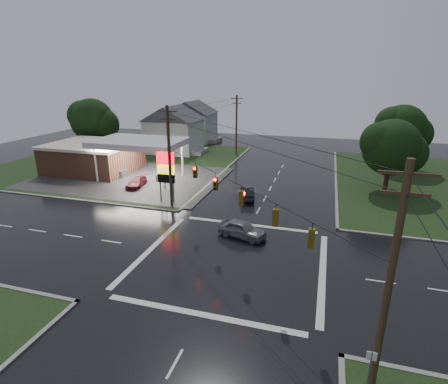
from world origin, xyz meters
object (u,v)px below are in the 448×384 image
(utility_pole_se, at_px, (390,280))
(pylon_sign, at_px, (166,169))
(utility_pole_nw, at_px, (169,156))
(utility_pole_n, at_px, (236,124))
(tree_ne_near, at_px, (392,148))
(car_north, at_px, (247,192))
(tree_ne_far, at_px, (403,129))
(gas_station, at_px, (100,155))
(house_near, at_px, (174,129))
(car_pump, at_px, (137,183))
(house_far, at_px, (193,121))
(car_crossing, at_px, (242,229))
(tree_nw_behind, at_px, (93,120))

(utility_pole_se, bearing_deg, pylon_sign, 135.00)
(utility_pole_nw, bearing_deg, utility_pole_n, 90.00)
(tree_ne_near, relative_size, car_north, 2.00)
(utility_pole_se, xyz_separation_m, tree_ne_far, (7.65, 43.49, 0.46))
(utility_pole_nw, bearing_deg, utility_pole_se, -45.00)
(gas_station, xyz_separation_m, house_near, (4.73, 16.30, 1.86))
(utility_pole_nw, height_order, tree_ne_near, utility_pole_nw)
(car_pump, bearing_deg, utility_pole_se, -50.49)
(gas_station, distance_m, pylon_sign, 17.81)
(utility_pole_se, distance_m, house_far, 65.55)
(utility_pole_n, height_order, tree_ne_near, utility_pole_n)
(utility_pole_se, xyz_separation_m, car_crossing, (-9.67, 13.70, -4.96))
(house_near, relative_size, tree_ne_far, 1.13)
(pylon_sign, distance_m, car_crossing, 12.53)
(tree_nw_behind, xyz_separation_m, tree_ne_near, (47.98, -8.00, -0.62))
(gas_station, bearing_deg, tree_ne_near, 3.30)
(pylon_sign, height_order, tree_ne_far, tree_ne_far)
(gas_station, xyz_separation_m, car_pump, (8.85, -5.09, -1.93))
(utility_pole_n, distance_m, car_crossing, 35.37)
(utility_pole_se, relative_size, car_pump, 2.58)
(car_north, distance_m, car_crossing, 10.43)
(tree_ne_far, bearing_deg, car_pump, -150.30)
(pylon_sign, height_order, tree_ne_near, tree_ne_near)
(house_near, bearing_deg, tree_ne_near, -21.76)
(pylon_sign, distance_m, house_near, 27.56)
(pylon_sign, xyz_separation_m, car_pump, (-6.32, 4.11, -3.39))
(car_north, bearing_deg, pylon_sign, 8.56)
(pylon_sign, relative_size, house_near, 0.54)
(house_near, bearing_deg, car_north, -48.85)
(gas_station, height_order, car_north, gas_station)
(utility_pole_se, bearing_deg, tree_ne_near, 81.62)
(pylon_sign, bearing_deg, house_far, 106.98)
(pylon_sign, distance_m, utility_pole_n, 27.56)
(tree_ne_far, height_order, car_north, tree_ne_far)
(utility_pole_nw, xyz_separation_m, utility_pole_se, (19.00, -19.00, 0.00))
(utility_pole_nw, relative_size, house_near, 1.00)
(tree_ne_near, bearing_deg, tree_nw_behind, 170.53)
(utility_pole_nw, bearing_deg, car_crossing, -29.57)
(tree_nw_behind, xyz_separation_m, car_north, (31.72, -15.54, -5.44))
(pylon_sign, relative_size, car_north, 1.33)
(car_north, height_order, car_pump, car_north)
(tree_nw_behind, bearing_deg, car_north, -26.11)
(pylon_sign, distance_m, tree_ne_far, 36.35)
(car_north, relative_size, car_pump, 1.05)
(tree_ne_far, xyz_separation_m, car_crossing, (-17.32, -29.79, -5.42))
(gas_station, height_order, car_crossing, gas_station)
(tree_nw_behind, bearing_deg, utility_pole_nw, -40.10)
(utility_pole_nw, distance_m, tree_ne_far, 36.20)
(utility_pole_nw, height_order, house_far, utility_pole_nw)
(utility_pole_nw, xyz_separation_m, car_crossing, (9.33, -5.30, -4.96))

